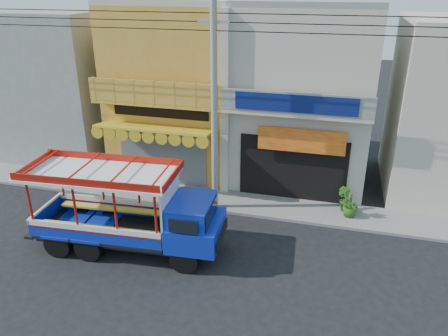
# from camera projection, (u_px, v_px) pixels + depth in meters

# --- Properties ---
(ground) EXTENTS (90.00, 90.00, 0.00)m
(ground) POSITION_uv_depth(u_px,v_px,m) (216.00, 256.00, 15.45)
(ground) COLOR black
(ground) RESTS_ON ground
(sidewalk) EXTENTS (30.00, 2.00, 0.12)m
(sidewalk) POSITION_uv_depth(u_px,v_px,m) (242.00, 203.00, 18.97)
(sidewalk) COLOR slate
(sidewalk) RESTS_ON ground
(shophouse_left) EXTENTS (6.00, 7.50, 8.24)m
(shophouse_left) POSITION_uv_depth(u_px,v_px,m) (183.00, 86.00, 21.84)
(shophouse_left) COLOR #C78A2C
(shophouse_left) RESTS_ON ground
(shophouse_right) EXTENTS (6.00, 6.75, 8.24)m
(shophouse_right) POSITION_uv_depth(u_px,v_px,m) (304.00, 93.00, 20.40)
(shophouse_right) COLOR beige
(shophouse_right) RESTS_ON ground
(party_pilaster) EXTENTS (0.35, 0.30, 8.00)m
(party_pilaster) POSITION_uv_depth(u_px,v_px,m) (225.00, 108.00, 18.40)
(party_pilaster) COLOR beige
(party_pilaster) RESTS_ON ground
(filler_building_left) EXTENTS (6.00, 6.00, 7.60)m
(filler_building_left) POSITION_uv_depth(u_px,v_px,m) (62.00, 84.00, 23.67)
(filler_building_left) COLOR gray
(filler_building_left) RESTS_ON ground
(utility_pole) EXTENTS (28.00, 0.26, 9.00)m
(utility_pole) POSITION_uv_depth(u_px,v_px,m) (218.00, 93.00, 16.59)
(utility_pole) COLOR gray
(utility_pole) RESTS_ON ground
(songthaew_truck) EXTENTS (7.01, 2.70, 3.21)m
(songthaew_truck) POSITION_uv_depth(u_px,v_px,m) (140.00, 213.00, 15.14)
(songthaew_truck) COLOR black
(songthaew_truck) RESTS_ON ground
(green_sign) EXTENTS (0.70, 0.34, 1.07)m
(green_sign) POSITION_uv_depth(u_px,v_px,m) (115.00, 179.00, 20.07)
(green_sign) COLOR black
(green_sign) RESTS_ON sidewalk
(potted_plant_b) EXTENTS (0.72, 0.70, 1.02)m
(potted_plant_b) POSITION_uv_depth(u_px,v_px,m) (344.00, 199.00, 18.07)
(potted_plant_b) COLOR #2A5418
(potted_plant_b) RESTS_ON sidewalk
(potted_plant_c) EXTENTS (0.82, 0.82, 1.07)m
(potted_plant_c) POSITION_uv_depth(u_px,v_px,m) (351.00, 204.00, 17.59)
(potted_plant_c) COLOR #2A5418
(potted_plant_c) RESTS_ON sidewalk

